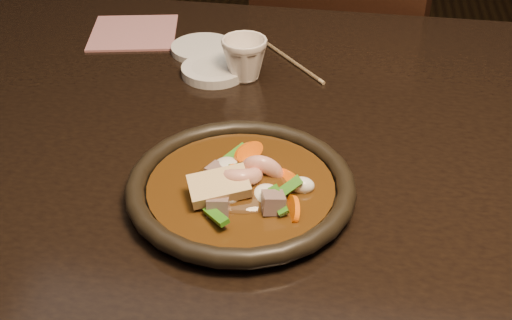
% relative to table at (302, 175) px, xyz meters
% --- Properties ---
extents(table, '(1.60, 0.90, 0.75)m').
position_rel_table_xyz_m(table, '(0.00, 0.00, 0.00)').
color(table, black).
rests_on(table, floor).
extents(chair, '(0.58, 0.58, 0.93)m').
position_rel_table_xyz_m(chair, '(0.05, 0.68, -0.17)').
color(chair, black).
rests_on(chair, floor).
extents(plate, '(0.28, 0.28, 0.03)m').
position_rel_table_xyz_m(plate, '(-0.06, -0.16, 0.09)').
color(plate, black).
rests_on(plate, table).
extents(stirfry, '(0.15, 0.17, 0.06)m').
position_rel_table_xyz_m(stirfry, '(-0.06, -0.16, 0.10)').
color(stirfry, '#3A210A').
rests_on(stirfry, plate).
extents(soy_dish, '(0.10, 0.10, 0.01)m').
position_rel_table_xyz_m(soy_dish, '(-0.16, 0.15, 0.08)').
color(soy_dish, silver).
rests_on(soy_dish, table).
extents(saucer_right, '(0.11, 0.11, 0.01)m').
position_rel_table_xyz_m(saucer_right, '(-0.20, 0.23, 0.08)').
color(saucer_right, silver).
rests_on(saucer_right, table).
extents(tea_cup, '(0.08, 0.08, 0.07)m').
position_rel_table_xyz_m(tea_cup, '(-0.11, 0.14, 0.11)').
color(tea_cup, '#F1E2D0').
rests_on(tea_cup, table).
extents(chopsticks, '(0.14, 0.17, 0.01)m').
position_rel_table_xyz_m(chopsticks, '(-0.05, 0.22, 0.08)').
color(chopsticks, tan).
rests_on(chopsticks, table).
extents(napkin, '(0.18, 0.18, 0.00)m').
position_rel_table_xyz_m(napkin, '(-0.34, 0.28, 0.08)').
color(napkin, '#9F6264').
rests_on(napkin, table).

